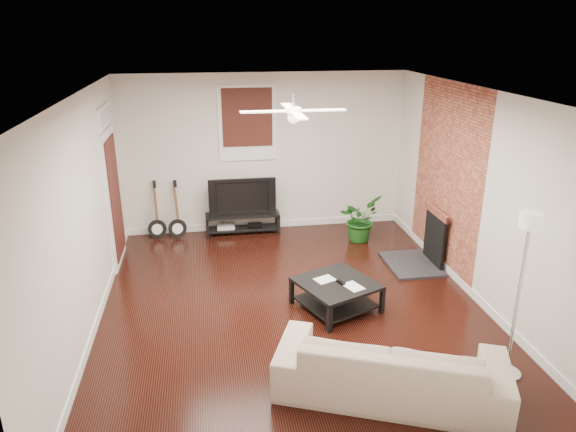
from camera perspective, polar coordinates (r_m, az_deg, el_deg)
The scene contains 14 objects.
room at distance 6.61m, azimuth 0.55°, elevation 0.87°, with size 5.01×6.01×2.81m.
brick_accent at distance 8.27m, azimuth 16.63°, elevation 3.95°, with size 0.02×2.20×2.80m, color brown.
fireplace at distance 8.45m, azimuth 14.24°, elevation -2.24°, with size 0.80×1.10×0.92m, color black.
window_back at distance 9.30m, azimuth -4.39°, elevation 9.89°, with size 1.00×0.06×1.30m, color #33160E.
door_left at distance 8.50m, azimuth -18.29°, elevation 3.14°, with size 0.08×1.00×2.50m, color white.
tv_stand at distance 9.58m, azimuth -4.87°, elevation -0.80°, with size 1.31×0.35×0.37m, color black.
tv at distance 9.42m, azimuth -4.97°, elevation 2.22°, with size 1.17×0.15×0.68m, color black.
coffee_table at distance 7.11m, azimuth 5.18°, elevation -8.44°, with size 0.91×0.91×0.38m, color black.
sofa at distance 5.62m, azimuth 10.96°, elevation -15.48°, with size 2.28×0.89×0.66m, color tan.
floor_lamp at distance 5.96m, azimuth 23.46°, elevation -8.04°, with size 0.31×0.31×1.86m, color silver, non-canonical shape.
potted_plant at distance 9.25m, azimuth 7.69°, elevation -0.29°, with size 0.70×0.61×0.78m, color #185317.
guitar_left at distance 9.46m, azimuth -14.01°, elevation 0.52°, with size 0.32×0.22×1.03m, color black, non-canonical shape.
guitar_right at distance 9.41m, azimuth -11.90°, elevation 0.58°, with size 0.32×0.22×1.03m, color black, non-canonical shape.
ceiling_fan at distance 6.32m, azimuth 0.58°, elevation 11.21°, with size 1.24×1.24×0.32m, color white, non-canonical shape.
Camera 1 is at (-1.05, -6.16, 3.55)m, focal length 33.15 mm.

